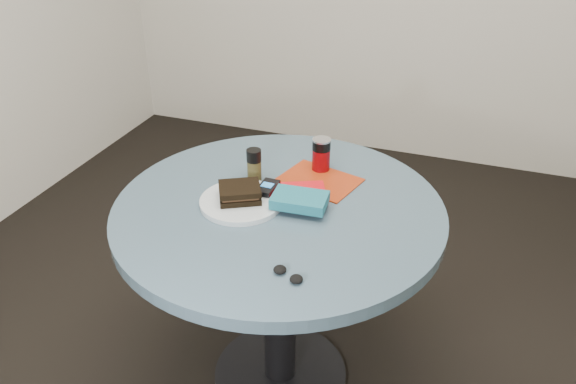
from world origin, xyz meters
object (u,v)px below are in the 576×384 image
(plate, at_px, (241,202))
(red_book, at_px, (298,193))
(soda_can, at_px, (321,155))
(mp3_player, at_px, (267,187))
(novel, at_px, (300,200))
(headphones, at_px, (288,274))
(sandwich, at_px, (240,192))
(magazine, at_px, (319,180))
(table, at_px, (279,248))
(pepper_grinder, at_px, (254,165))

(plate, relative_size, red_book, 1.46)
(soda_can, height_order, red_book, soda_can)
(mp3_player, bearing_deg, novel, -22.49)
(soda_can, bearing_deg, mp3_player, -117.68)
(headphones, bearing_deg, sandwich, 132.07)
(red_book, bearing_deg, plate, -169.14)
(magazine, xyz_separation_m, headphones, (0.07, -0.49, 0.01))
(magazine, relative_size, novel, 1.50)
(magazine, xyz_separation_m, mp3_player, (-0.13, -0.14, 0.02))
(plate, relative_size, soda_can, 2.20)
(table, bearing_deg, magazine, 67.87)
(headphones, bearing_deg, soda_can, 98.57)
(soda_can, distance_m, pepper_grinder, 0.23)
(soda_can, relative_size, novel, 0.71)
(plate, bearing_deg, sandwich, 149.23)
(novel, distance_m, mp3_player, 0.13)
(table, xyz_separation_m, sandwich, (-0.11, -0.03, 0.20))
(pepper_grinder, height_order, novel, pepper_grinder)
(soda_can, height_order, novel, soda_can)
(sandwich, bearing_deg, magazine, 48.62)
(table, relative_size, headphones, 10.56)
(sandwich, distance_m, pepper_grinder, 0.15)
(magazine, height_order, headphones, headphones)
(table, distance_m, magazine, 0.25)
(pepper_grinder, xyz_separation_m, novel, (0.20, -0.12, -0.02))
(sandwich, xyz_separation_m, headphones, (0.25, -0.28, -0.03))
(soda_can, bearing_deg, table, -102.58)
(sandwich, xyz_separation_m, magazine, (0.19, 0.21, -0.04))
(red_book, relative_size, novel, 1.07)
(pepper_grinder, bearing_deg, sandwich, -84.73)
(magazine, relative_size, headphones, 2.55)
(table, height_order, magazine, magazine)
(red_book, xyz_separation_m, headphones, (0.10, -0.38, -0.00))
(pepper_grinder, relative_size, mp3_player, 1.18)
(table, relative_size, sandwich, 6.38)
(mp3_player, bearing_deg, pepper_grinder, 135.61)
(table, distance_m, sandwich, 0.23)
(soda_can, bearing_deg, magazine, -77.40)
(sandwich, height_order, headphones, sandwich)
(sandwich, relative_size, mp3_player, 1.70)
(pepper_grinder, bearing_deg, magazine, 17.88)
(novel, bearing_deg, mp3_player, 153.41)
(sandwich, relative_size, magazine, 0.65)
(soda_can, bearing_deg, plate, -119.78)
(magazine, bearing_deg, red_book, -92.15)
(pepper_grinder, bearing_deg, plate, -82.99)
(sandwich, bearing_deg, mp3_player, 51.64)
(table, distance_m, red_book, 0.19)
(sandwich, xyz_separation_m, novel, (0.18, 0.02, -0.00))
(red_book, distance_m, novel, 0.08)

